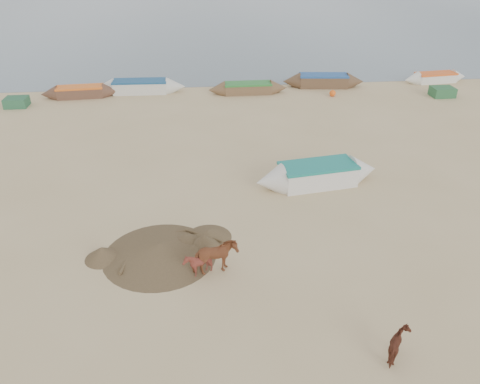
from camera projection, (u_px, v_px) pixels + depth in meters
The scene contains 8 objects.
ground at pixel (253, 277), 15.40m from camera, with size 140.00×140.00×0.00m, color tan.
cow_adult at pixel (215, 258), 15.28m from camera, with size 0.68×1.49×1.26m, color brown.
calf_front at pixel (198, 264), 15.25m from camera, with size 0.77×0.86×0.95m, color maroon.
calf_right at pixel (400, 347), 12.24m from camera, with size 0.86×0.73×0.86m, color #5B2C1D.
near_canoe at pixel (318, 174), 20.85m from camera, with size 5.70×1.47×1.00m, color silver, non-canonical shape.
debris_pile at pixel (159, 250), 16.32m from camera, with size 3.99×3.99×0.49m, color brown.
waterline_canoes at pixel (191, 87), 33.04m from camera, with size 61.54×2.96×0.93m.
beach_clutter at pixel (287, 91), 32.51m from camera, with size 46.33×4.88×0.64m.
Camera 1 is at (-1.66, -12.01, 9.91)m, focal length 35.00 mm.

